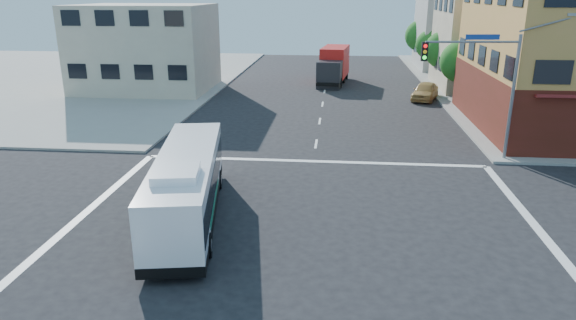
# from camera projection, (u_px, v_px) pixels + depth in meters

# --- Properties ---
(ground) EXTENTS (120.00, 120.00, 0.00)m
(ground) POSITION_uv_depth(u_px,v_px,m) (301.00, 238.00, 20.03)
(ground) COLOR black
(ground) RESTS_ON ground
(sidewalk_nw) EXTENTS (50.00, 50.00, 0.15)m
(sidewalk_nw) POSITION_uv_depth(u_px,v_px,m) (7.00, 78.00, 56.32)
(sidewalk_nw) COLOR gray
(sidewalk_nw) RESTS_ON ground
(building_east_near) EXTENTS (12.06, 10.06, 9.00)m
(building_east_near) POSITION_uv_depth(u_px,v_px,m) (504.00, 42.00, 49.16)
(building_east_near) COLOR #C4B595
(building_east_near) RESTS_ON ground
(building_east_far) EXTENTS (12.06, 10.06, 10.00)m
(building_east_far) POSITION_uv_depth(u_px,v_px,m) (470.00, 27.00, 62.24)
(building_east_far) COLOR #9FA09A
(building_east_far) RESTS_ON ground
(building_west) EXTENTS (12.06, 10.06, 8.00)m
(building_west) POSITION_uv_depth(u_px,v_px,m) (146.00, 48.00, 48.68)
(building_west) COLOR beige
(building_west) RESTS_ON ground
(signal_mast_ne) EXTENTS (7.91, 1.13, 8.07)m
(signal_mast_ne) POSITION_uv_depth(u_px,v_px,m) (484.00, 73.00, 27.67)
(signal_mast_ne) COLOR slate
(signal_mast_ne) RESTS_ON ground
(street_tree_a) EXTENTS (3.60, 3.60, 5.53)m
(street_tree_a) POSITION_uv_depth(u_px,v_px,m) (463.00, 59.00, 44.20)
(street_tree_a) COLOR #3C2315
(street_tree_a) RESTS_ON ground
(street_tree_b) EXTENTS (3.80, 3.80, 5.79)m
(street_tree_b) POSITION_uv_depth(u_px,v_px,m) (445.00, 47.00, 51.71)
(street_tree_b) COLOR #3C2315
(street_tree_b) RESTS_ON ground
(street_tree_c) EXTENTS (3.40, 3.40, 5.29)m
(street_tree_c) POSITION_uv_depth(u_px,v_px,m) (431.00, 43.00, 59.36)
(street_tree_c) COLOR #3C2315
(street_tree_c) RESTS_ON ground
(street_tree_d) EXTENTS (4.00, 4.00, 6.03)m
(street_tree_d) POSITION_uv_depth(u_px,v_px,m) (421.00, 34.00, 66.79)
(street_tree_d) COLOR #3C2315
(street_tree_d) RESTS_ON ground
(transit_bus) EXTENTS (4.02, 10.84, 3.14)m
(transit_bus) POSITION_uv_depth(u_px,v_px,m) (187.00, 185.00, 21.24)
(transit_bus) COLOR black
(transit_bus) RESTS_ON ground
(box_truck) EXTENTS (3.31, 8.32, 3.65)m
(box_truck) POSITION_uv_depth(u_px,v_px,m) (334.00, 66.00, 53.10)
(box_truck) COLOR black
(box_truck) RESTS_ON ground
(parked_car) EXTENTS (3.23, 4.92, 1.56)m
(parked_car) POSITION_uv_depth(u_px,v_px,m) (425.00, 91.00, 45.22)
(parked_car) COLOR tan
(parked_car) RESTS_ON ground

